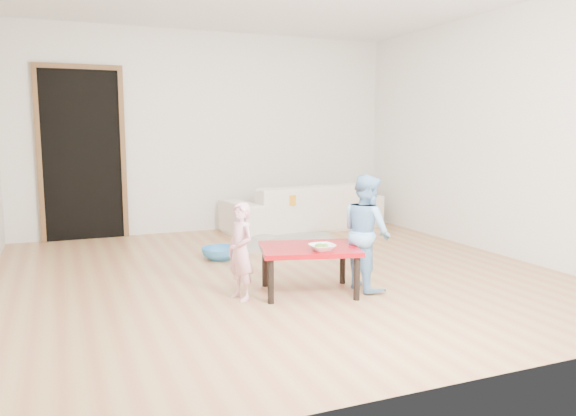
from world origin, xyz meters
TOP-DOWN VIEW (x-y plane):
  - floor at (0.00, 0.00)m, footprint 5.00×5.00m
  - back_wall at (0.00, 2.50)m, footprint 5.00×0.02m
  - right_wall at (2.50, 0.00)m, footprint 0.02×5.00m
  - doorway at (-1.60, 2.48)m, footprint 1.02×0.08m
  - sofa at (1.15, 2.05)m, footprint 2.22×1.12m
  - cushion at (0.67, 1.82)m, footprint 0.57×0.54m
  - red_table at (-0.01, -0.67)m, footprint 0.91×0.77m
  - bowl at (0.03, -0.85)m, footprint 0.20×0.20m
  - broccoli at (0.03, -0.85)m, footprint 0.12×0.12m
  - child_pink at (-0.58, -0.62)m, footprint 0.26×0.32m
  - child_blue at (0.50, -0.73)m, footprint 0.40×0.49m
  - basin at (-0.36, 0.78)m, footprint 0.39×0.39m
  - blanket at (0.59, 1.21)m, footprint 1.29×1.15m

SIDE VIEW (x-z plane):
  - floor at x=0.00m, z-range -0.01..0.01m
  - blanket at x=0.59m, z-range 0.00..0.06m
  - basin at x=-0.36m, z-range 0.00..0.12m
  - red_table at x=-0.01m, z-range 0.00..0.39m
  - sofa at x=1.15m, z-range 0.00..0.62m
  - child_pink at x=-0.58m, z-range 0.00..0.78m
  - bowl at x=0.03m, z-range 0.39..0.44m
  - broccoli at x=0.03m, z-range 0.39..0.45m
  - cushion at x=0.67m, z-range 0.41..0.53m
  - child_blue at x=0.50m, z-range 0.00..0.98m
  - doorway at x=-1.60m, z-range -0.03..2.08m
  - back_wall at x=0.00m, z-range 0.00..2.60m
  - right_wall at x=2.50m, z-range 0.00..2.60m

